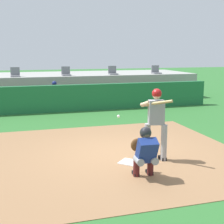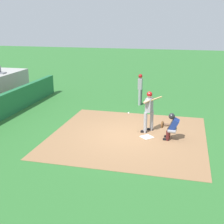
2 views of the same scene
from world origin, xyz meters
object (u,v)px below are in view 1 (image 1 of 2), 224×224
at_px(batter_at_plate, 156,120).
at_px(stadium_seat_2, 66,73).
at_px(stadium_seat_1, 15,74).
at_px(stadium_seat_3, 113,72).
at_px(stadium_seat_4, 156,71).
at_px(catcher_crouched, 145,150).
at_px(home_plate, 129,162).
at_px(dugout_player_1, 55,95).

bearing_deg(batter_at_plate, stadium_seat_2, 93.90).
distance_m(stadium_seat_1, stadium_seat_2, 2.60).
distance_m(stadium_seat_1, stadium_seat_3, 5.20).
xyz_separation_m(stadium_seat_1, stadium_seat_4, (7.80, 0.00, 0.00)).
bearing_deg(catcher_crouched, stadium_seat_3, 76.88).
height_order(catcher_crouched, stadium_seat_2, stadium_seat_2).
xyz_separation_m(home_plate, batter_at_plate, (0.69, 0.04, 1.01)).
bearing_deg(dugout_player_1, batter_at_plate, -79.25).
xyz_separation_m(catcher_crouched, stadium_seat_1, (-2.61, 11.14, 0.93)).
height_order(stadium_seat_1, stadium_seat_3, same).
distance_m(dugout_player_1, stadium_seat_1, 2.82).
xyz_separation_m(catcher_crouched, stadium_seat_3, (2.59, 11.14, 0.93)).
xyz_separation_m(stadium_seat_2, stadium_seat_4, (5.20, 0.00, 0.00)).
bearing_deg(stadium_seat_4, dugout_player_1, -161.40).
distance_m(batter_at_plate, stadium_seat_2, 10.18).
height_order(catcher_crouched, stadium_seat_4, stadium_seat_4).
bearing_deg(dugout_player_1, stadium_seat_3, 30.55).
bearing_deg(dugout_player_1, home_plate, -84.06).
height_order(stadium_seat_1, stadium_seat_2, same).
bearing_deg(stadium_seat_3, home_plate, -104.33).
height_order(batter_at_plate, stadium_seat_1, stadium_seat_1).
distance_m(batter_at_plate, stadium_seat_4, 11.11).
bearing_deg(catcher_crouched, home_plate, 90.34).
xyz_separation_m(batter_at_plate, catcher_crouched, (-0.69, -1.00, -0.43)).
xyz_separation_m(stadium_seat_2, stadium_seat_3, (2.60, 0.00, 0.00)).
distance_m(stadium_seat_2, stadium_seat_4, 5.20).
distance_m(dugout_player_1, stadium_seat_2, 2.37).
height_order(stadium_seat_2, stadium_seat_4, same).
xyz_separation_m(stadium_seat_1, stadium_seat_2, (2.60, 0.00, 0.00)).
relative_size(stadium_seat_2, stadium_seat_3, 1.00).
bearing_deg(batter_at_plate, stadium_seat_1, 107.98).
height_order(catcher_crouched, stadium_seat_1, stadium_seat_1).
relative_size(batter_at_plate, stadium_seat_1, 3.76).
xyz_separation_m(dugout_player_1, stadium_seat_1, (-1.75, 2.03, 0.86)).
distance_m(catcher_crouched, dugout_player_1, 9.14).
xyz_separation_m(catcher_crouched, dugout_player_1, (-0.85, 9.10, 0.06)).
bearing_deg(stadium_seat_3, stadium_seat_1, 180.00).
xyz_separation_m(dugout_player_1, stadium_seat_3, (3.45, 2.03, 0.86)).
bearing_deg(batter_at_plate, stadium_seat_3, 79.34).
xyz_separation_m(batter_at_plate, stadium_seat_4, (4.51, 10.14, 0.50)).
bearing_deg(dugout_player_1, stadium_seat_4, 18.60).
bearing_deg(stadium_seat_1, catcher_crouched, -76.83).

